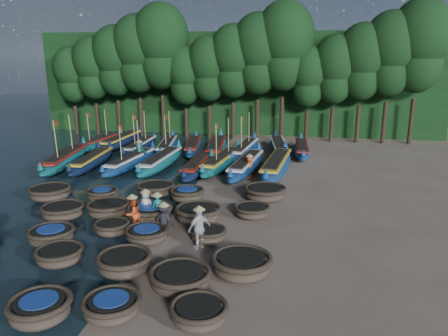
% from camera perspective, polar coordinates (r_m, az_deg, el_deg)
% --- Properties ---
extents(ground, '(120.00, 120.00, 0.00)m').
position_cam_1_polar(ground, '(23.24, -6.24, -5.42)').
color(ground, '#7A6959').
rests_on(ground, ground).
extents(foliage_wall, '(40.00, 3.00, 10.00)m').
position_cam_1_polar(foliage_wall, '(44.97, 1.73, 10.99)').
color(foliage_wall, black).
rests_on(foliage_wall, ground).
extents(coracle_2, '(2.15, 2.15, 0.78)m').
position_cam_1_polar(coracle_2, '(15.08, -22.90, -16.57)').
color(coracle_2, '#4D4130').
rests_on(coracle_2, ground).
extents(coracle_3, '(2.19, 2.19, 0.67)m').
position_cam_1_polar(coracle_3, '(14.64, -14.45, -17.07)').
color(coracle_3, '#4D4130').
rests_on(coracle_3, ground).
extents(coracle_4, '(2.07, 2.07, 0.67)m').
position_cam_1_polar(coracle_4, '(13.94, -3.31, -18.36)').
color(coracle_4, '#4D4130').
rests_on(coracle_4, ground).
extents(coracle_6, '(1.88, 1.88, 0.68)m').
position_cam_1_polar(coracle_6, '(18.46, -20.68, -10.59)').
color(coracle_6, '#4D4130').
rests_on(coracle_6, ground).
extents(coracle_7, '(2.10, 2.10, 0.81)m').
position_cam_1_polar(coracle_7, '(16.96, -12.90, -11.99)').
color(coracle_7, '#4D4130').
rests_on(coracle_7, ground).
extents(coracle_8, '(2.50, 2.50, 0.76)m').
position_cam_1_polar(coracle_8, '(15.67, -5.75, -14.17)').
color(coracle_8, '#4D4130').
rests_on(coracle_8, ground).
extents(coracle_9, '(2.77, 2.77, 0.84)m').
position_cam_1_polar(coracle_9, '(16.42, 2.31, -12.50)').
color(coracle_9, '#4D4130').
rests_on(coracle_9, ground).
extents(coracle_11, '(2.02, 2.02, 0.73)m').
position_cam_1_polar(coracle_11, '(20.36, -21.62, -8.15)').
color(coracle_11, '#4D4130').
rests_on(coracle_11, ground).
extents(coracle_12, '(1.62, 1.62, 0.65)m').
position_cam_1_polar(coracle_12, '(20.51, -14.44, -7.53)').
color(coracle_12, '#4D4130').
rests_on(coracle_12, ground).
extents(coracle_13, '(1.93, 1.93, 0.67)m').
position_cam_1_polar(coracle_13, '(19.45, -10.06, -8.49)').
color(coracle_13, '#4D4130').
rests_on(coracle_13, ground).
extents(coracle_14, '(1.71, 1.71, 0.64)m').
position_cam_1_polar(coracle_14, '(19.21, -2.06, -8.63)').
color(coracle_14, '#4D4130').
rests_on(coracle_14, ground).
extents(coracle_15, '(2.59, 2.59, 0.73)m').
position_cam_1_polar(coracle_15, '(23.16, -20.28, -5.27)').
color(coracle_15, '#4D4130').
rests_on(coracle_15, ground).
extents(coracle_16, '(2.64, 2.64, 0.80)m').
position_cam_1_polar(coracle_16, '(22.66, -14.87, -5.16)').
color(coracle_16, '#4D4130').
rests_on(coracle_16, ground).
extents(coracle_17, '(2.42, 2.42, 0.85)m').
position_cam_1_polar(coracle_17, '(21.59, -9.66, -5.77)').
color(coracle_17, '#4D4130').
rests_on(coracle_17, ground).
extents(coracle_18, '(2.47, 2.47, 0.84)m').
position_cam_1_polar(coracle_18, '(21.23, -3.39, -5.97)').
color(coracle_18, '#4D4130').
rests_on(coracle_18, ground).
extents(coracle_19, '(1.99, 1.99, 0.64)m').
position_cam_1_polar(coracle_19, '(21.93, 3.69, -5.61)').
color(coracle_19, '#4D4130').
rests_on(coracle_19, ground).
extents(coracle_20, '(2.70, 2.70, 0.79)m').
position_cam_1_polar(coracle_20, '(26.25, -21.76, -3.00)').
color(coracle_20, '#4D4130').
rests_on(coracle_20, ground).
extents(coracle_21, '(2.11, 2.11, 0.70)m').
position_cam_1_polar(coracle_21, '(25.19, -15.61, -3.31)').
color(coracle_21, '#4D4130').
rests_on(coracle_21, ground).
extents(coracle_22, '(2.65, 2.65, 0.76)m').
position_cam_1_polar(coracle_22, '(25.35, -8.93, -2.75)').
color(coracle_22, '#4D4130').
rests_on(coracle_22, ground).
extents(coracle_23, '(1.93, 1.93, 0.77)m').
position_cam_1_polar(coracle_23, '(24.20, -4.83, -3.44)').
color(coracle_23, '#4D4130').
rests_on(coracle_23, ground).
extents(coracle_24, '(2.39, 2.39, 0.82)m').
position_cam_1_polar(coracle_24, '(24.43, 5.40, -3.22)').
color(coracle_24, '#4D4130').
rests_on(coracle_24, ground).
extents(long_boat_1, '(2.67, 8.51, 3.65)m').
position_cam_1_polar(long_boat_1, '(33.45, -20.04, 1.08)').
color(long_boat_1, '#115960').
rests_on(long_boat_1, ground).
extents(long_boat_2, '(1.84, 7.75, 1.37)m').
position_cam_1_polar(long_boat_2, '(32.59, -16.86, 0.90)').
color(long_boat_2, '#0E1535').
rests_on(long_boat_2, ground).
extents(long_boat_3, '(2.25, 7.79, 3.33)m').
position_cam_1_polar(long_boat_3, '(31.61, -12.10, 0.81)').
color(long_boat_3, navy).
rests_on(long_boat_3, ground).
extents(long_boat_4, '(1.94, 8.21, 1.45)m').
position_cam_1_polar(long_boat_4, '(31.31, -8.23, 0.89)').
color(long_boat_4, '#115960').
rests_on(long_boat_4, ground).
extents(long_boat_5, '(1.41, 7.76, 1.37)m').
position_cam_1_polar(long_boat_5, '(30.01, -3.46, 0.35)').
color(long_boat_5, '#0E1535').
rests_on(long_boat_5, ground).
extents(long_boat_6, '(2.63, 8.18, 3.51)m').
position_cam_1_polar(long_boat_6, '(30.83, -0.27, 0.84)').
color(long_boat_6, '#115960').
rests_on(long_boat_6, ground).
extents(long_boat_7, '(2.47, 8.36, 1.48)m').
position_cam_1_polar(long_boat_7, '(29.84, 2.91, 0.36)').
color(long_boat_7, navy).
rests_on(long_boat_7, ground).
extents(long_boat_8, '(2.48, 8.99, 1.59)m').
position_cam_1_polar(long_boat_8, '(29.80, 6.87, 0.33)').
color(long_boat_8, navy).
rests_on(long_boat_8, ground).
extents(long_boat_9, '(2.44, 7.61, 3.27)m').
position_cam_1_polar(long_boat_9, '(38.97, -16.06, 3.17)').
color(long_boat_9, '#115960').
rests_on(long_boat_9, ground).
extents(long_boat_10, '(1.90, 8.38, 1.48)m').
position_cam_1_polar(long_boat_10, '(39.09, -13.28, 3.45)').
color(long_boat_10, '#0E1535').
rests_on(long_boat_10, ground).
extents(long_boat_11, '(1.42, 7.78, 3.30)m').
position_cam_1_polar(long_boat_11, '(36.68, -10.91, 2.78)').
color(long_boat_11, '#0E1535').
rests_on(long_boat_11, ground).
extents(long_boat_12, '(2.49, 7.69, 3.30)m').
position_cam_1_polar(long_boat_12, '(36.35, -7.44, 2.82)').
color(long_boat_12, navy).
rests_on(long_boat_12, ground).
extents(long_boat_13, '(2.45, 7.46, 1.33)m').
position_cam_1_polar(long_boat_13, '(36.21, -4.07, 2.83)').
color(long_boat_13, navy).
rests_on(long_boat_13, ground).
extents(long_boat_14, '(2.26, 8.59, 1.52)m').
position_cam_1_polar(long_boat_14, '(35.18, -0.99, 2.63)').
color(long_boat_14, '#115960').
rests_on(long_boat_14, ground).
extents(long_boat_15, '(2.27, 7.95, 3.40)m').
position_cam_1_polar(long_boat_15, '(34.77, 2.67, 2.41)').
color(long_boat_15, navy).
rests_on(long_boat_15, ground).
extents(long_boat_16, '(2.45, 8.16, 1.45)m').
position_cam_1_polar(long_boat_16, '(35.76, 7.17, 2.68)').
color(long_boat_16, '#0E1535').
rests_on(long_boat_16, ground).
extents(long_boat_17, '(1.44, 7.28, 1.28)m').
position_cam_1_polar(long_boat_17, '(35.70, 10.11, 2.43)').
color(long_boat_17, navy).
rests_on(long_boat_17, ground).
extents(fisherman_0, '(0.80, 0.59, 1.70)m').
position_cam_1_polar(fisherman_0, '(21.81, -10.16, -4.65)').
color(fisherman_0, silver).
rests_on(fisherman_0, ground).
extents(fisherman_1, '(0.60, 0.52, 1.73)m').
position_cam_1_polar(fisherman_1, '(21.13, -8.69, -5.06)').
color(fisherman_1, '#1B756C').
rests_on(fisherman_1, ground).
extents(fisherman_2, '(0.95, 1.03, 1.91)m').
position_cam_1_polar(fisherman_2, '(20.53, -11.81, -5.76)').
color(fisherman_2, '#C9471A').
rests_on(fisherman_2, ground).
extents(fisherman_3, '(1.07, 0.73, 1.74)m').
position_cam_1_polar(fisherman_3, '(19.78, -7.81, -6.66)').
color(fisherman_3, black).
rests_on(fisherman_3, ground).
extents(fisherman_4, '(1.06, 1.06, 2.01)m').
position_cam_1_polar(fisherman_4, '(18.42, -3.25, -7.71)').
color(fisherman_4, silver).
rests_on(fisherman_4, ground).
extents(fisherman_5, '(1.71, 1.07, 1.96)m').
position_cam_1_polar(fisherman_5, '(32.68, -10.96, 2.01)').
color(fisherman_5, '#1B756C').
rests_on(fisherman_5, ground).
extents(fisherman_6, '(0.67, 0.85, 1.72)m').
position_cam_1_polar(fisherman_6, '(28.70, 3.33, 0.32)').
color(fisherman_6, '#C9471A').
rests_on(fisherman_6, ground).
extents(tree_0, '(3.68, 3.68, 8.68)m').
position_cam_1_polar(tree_0, '(46.56, -19.23, 11.52)').
color(tree_0, black).
rests_on(tree_0, ground).
extents(tree_1, '(4.09, 4.09, 9.65)m').
position_cam_1_polar(tree_1, '(45.49, -16.69, 12.51)').
color(tree_1, black).
rests_on(tree_1, ground).
extents(tree_2, '(4.51, 4.51, 10.63)m').
position_cam_1_polar(tree_2, '(44.53, -14.02, 13.52)').
color(tree_2, black).
rests_on(tree_2, ground).
extents(tree_3, '(4.92, 4.92, 11.60)m').
position_cam_1_polar(tree_3, '(43.67, -11.21, 14.55)').
color(tree_3, black).
rests_on(tree_3, ground).
extents(tree_4, '(5.34, 5.34, 12.58)m').
position_cam_1_polar(tree_4, '(42.93, -8.27, 15.57)').
color(tree_4, black).
rests_on(tree_4, ground).
extents(tree_5, '(3.68, 3.68, 8.68)m').
position_cam_1_polar(tree_5, '(42.35, -5.10, 12.02)').
color(tree_5, black).
rests_on(tree_5, ground).
extents(tree_6, '(4.09, 4.09, 9.65)m').
position_cam_1_polar(tree_6, '(41.81, -1.98, 12.96)').
color(tree_6, black).
rests_on(tree_6, ground).
extents(tree_7, '(4.51, 4.51, 10.63)m').
position_cam_1_polar(tree_7, '(41.40, 1.22, 13.88)').
color(tree_7, black).
rests_on(tree_7, ground).
extents(tree_8, '(4.92, 4.92, 11.60)m').
position_cam_1_polar(tree_8, '(41.13, 4.51, 14.77)').
color(tree_8, black).
rests_on(tree_8, ground).
extents(tree_9, '(5.34, 5.34, 12.58)m').
position_cam_1_polar(tree_9, '(40.99, 7.86, 15.63)').
color(tree_9, black).
rests_on(tree_9, ground).
extents(tree_10, '(3.68, 3.68, 8.68)m').
position_cam_1_polar(tree_10, '(41.03, 11.00, 11.72)').
color(tree_10, black).
rests_on(tree_10, ground).
extents(tree_11, '(4.09, 4.09, 9.65)m').
position_cam_1_polar(tree_11, '(41.12, 14.33, 12.49)').
color(tree_11, black).
rests_on(tree_11, ground).
extents(tree_12, '(4.51, 4.51, 10.63)m').
position_cam_1_polar(tree_12, '(41.35, 17.65, 13.21)').
color(tree_12, black).
rests_on(tree_12, ground).
extents(tree_13, '(4.92, 4.92, 11.60)m').
position_cam_1_polar(tree_13, '(41.72, 20.94, 13.87)').
color(tree_13, black).
rests_on(tree_13, ground).
extents(tree_14, '(5.34, 5.34, 12.58)m').
position_cam_1_polar(tree_14, '(42.22, 24.18, 14.48)').
color(tree_14, black).
rests_on(tree_14, ground).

